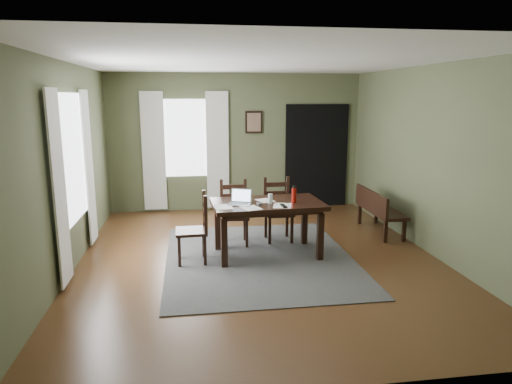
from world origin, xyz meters
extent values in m
cube|color=#492C16|center=(0.00, 0.00, -0.01)|extent=(5.00, 6.00, 0.01)
cube|color=#4F5638|center=(0.00, 3.00, 1.35)|extent=(5.00, 0.02, 2.70)
cube|color=#4F5638|center=(0.00, -3.00, 1.35)|extent=(5.00, 0.02, 2.70)
cube|color=#4F5638|center=(-2.50, 0.00, 1.35)|extent=(0.02, 6.00, 2.70)
cube|color=#4F5638|center=(2.50, 0.00, 1.35)|extent=(0.02, 6.00, 2.70)
cube|color=white|center=(0.00, 0.00, 2.70)|extent=(5.00, 6.00, 0.02)
cube|color=#3C3C3C|center=(0.00, 0.00, 0.01)|extent=(2.60, 3.20, 0.01)
cube|color=black|center=(0.14, 0.13, 0.76)|extent=(1.60, 1.02, 0.06)
cube|color=black|center=(0.14, 0.13, 0.70)|extent=(1.43, 0.85, 0.05)
cube|color=black|center=(-0.51, -0.27, 0.34)|extent=(0.09, 0.09, 0.66)
cube|color=black|center=(-0.55, 0.45, 0.34)|extent=(0.09, 0.09, 0.66)
cube|color=black|center=(0.83, -0.20, 0.34)|extent=(0.09, 0.09, 0.66)
cube|color=black|center=(0.79, 0.53, 0.34)|extent=(0.09, 0.09, 0.66)
cube|color=black|center=(-0.94, -0.02, 0.44)|extent=(0.43, 0.43, 0.04)
cube|color=black|center=(-1.12, 0.15, 0.22)|extent=(0.04, 0.04, 0.41)
cube|color=black|center=(-0.77, 0.15, 0.22)|extent=(0.04, 0.04, 0.41)
cube|color=black|center=(-1.11, -0.19, 0.22)|extent=(0.04, 0.04, 0.41)
cube|color=black|center=(-0.77, -0.19, 0.22)|extent=(0.04, 0.04, 0.41)
cube|color=black|center=(-0.75, 0.16, 0.72)|extent=(0.05, 0.05, 0.52)
cube|color=black|center=(-0.75, -0.20, 0.72)|extent=(0.05, 0.05, 0.52)
cube|color=black|center=(-0.75, -0.02, 0.57)|extent=(0.03, 0.31, 0.07)
cube|color=black|center=(-0.75, -0.02, 0.72)|extent=(0.03, 0.31, 0.07)
cube|color=black|center=(-0.75, -0.02, 0.86)|extent=(0.03, 0.31, 0.07)
cube|color=black|center=(-0.28, 0.67, 0.45)|extent=(0.44, 0.44, 0.04)
cube|color=black|center=(-0.46, 0.50, 0.22)|extent=(0.04, 0.04, 0.42)
cube|color=black|center=(-0.45, 0.85, 0.22)|extent=(0.04, 0.04, 0.42)
cube|color=black|center=(-0.11, 0.49, 0.22)|extent=(0.04, 0.04, 0.42)
cube|color=black|center=(-0.10, 0.84, 0.22)|extent=(0.04, 0.04, 0.42)
cube|color=black|center=(-0.46, 0.87, 0.73)|extent=(0.05, 0.05, 0.53)
cube|color=black|center=(-0.09, 0.86, 0.73)|extent=(0.05, 0.05, 0.53)
cube|color=black|center=(-0.28, 0.86, 0.59)|extent=(0.32, 0.04, 0.07)
cube|color=black|center=(-0.28, 0.86, 0.73)|extent=(0.32, 0.04, 0.07)
cube|color=black|center=(-0.28, 0.86, 0.87)|extent=(0.32, 0.04, 0.07)
cube|color=black|center=(0.43, 0.75, 0.45)|extent=(0.43, 0.43, 0.04)
cube|color=black|center=(0.25, 0.57, 0.22)|extent=(0.04, 0.04, 0.42)
cube|color=black|center=(0.25, 0.92, 0.22)|extent=(0.04, 0.04, 0.42)
cube|color=black|center=(0.60, 0.58, 0.22)|extent=(0.04, 0.04, 0.42)
cube|color=black|center=(0.60, 0.92, 0.22)|extent=(0.04, 0.04, 0.42)
cube|color=black|center=(0.24, 0.94, 0.73)|extent=(0.05, 0.05, 0.53)
cube|color=black|center=(0.61, 0.94, 0.73)|extent=(0.05, 0.05, 0.53)
cube|color=black|center=(0.42, 0.94, 0.59)|extent=(0.32, 0.03, 0.07)
cube|color=black|center=(0.42, 0.94, 0.73)|extent=(0.32, 0.03, 0.07)
cube|color=black|center=(0.42, 0.94, 0.87)|extent=(0.32, 0.03, 0.07)
cube|color=black|center=(2.22, 0.97, 0.38)|extent=(0.41, 1.28, 0.05)
cube|color=black|center=(2.38, 0.42, 0.18)|extent=(0.05, 0.05, 0.36)
cube|color=black|center=(2.06, 0.42, 0.18)|extent=(0.05, 0.05, 0.36)
cube|color=black|center=(2.38, 1.51, 0.18)|extent=(0.05, 0.05, 0.36)
cube|color=black|center=(2.06, 1.51, 0.18)|extent=(0.05, 0.05, 0.36)
cube|color=black|center=(2.04, 0.97, 0.57)|extent=(0.05, 1.28, 0.31)
cube|color=#B7B7BC|center=(-0.27, 0.03, 0.80)|extent=(0.36, 0.30, 0.02)
cube|color=#B7B7BC|center=(-0.23, 0.13, 0.90)|extent=(0.30, 0.16, 0.20)
cube|color=silver|center=(-0.23, 0.12, 0.90)|extent=(0.26, 0.13, 0.16)
cube|color=#3F3F42|center=(-0.27, 0.02, 0.80)|extent=(0.28, 0.21, 0.00)
cube|color=#3F3F42|center=(0.00, -0.04, 0.80)|extent=(0.07, 0.10, 0.03)
cube|color=black|center=(0.31, -0.18, 0.80)|extent=(0.07, 0.20, 0.02)
cylinder|color=silver|center=(0.16, 0.02, 0.86)|extent=(0.07, 0.07, 0.14)
cylinder|color=#B2160D|center=(0.50, 0.04, 0.89)|extent=(0.09, 0.09, 0.21)
cylinder|color=black|center=(0.50, 0.04, 1.01)|extent=(0.05, 0.05, 0.03)
cube|color=white|center=(-0.50, -0.08, 0.79)|extent=(0.25, 0.32, 0.00)
cube|color=white|center=(0.30, -0.12, 0.79)|extent=(0.31, 0.37, 0.00)
cube|color=white|center=(0.12, 0.22, 0.79)|extent=(0.28, 0.32, 0.00)
cube|color=white|center=(-0.14, -0.19, 0.79)|extent=(0.31, 0.35, 0.00)
cube|color=white|center=(-2.47, 0.20, 1.45)|extent=(0.01, 1.30, 1.70)
cube|color=white|center=(-1.00, 2.97, 1.45)|extent=(1.00, 0.01, 1.50)
cube|color=silver|center=(-2.44, -0.62, 1.20)|extent=(0.03, 0.48, 2.30)
cube|color=silver|center=(-2.44, 1.02, 1.20)|extent=(0.03, 0.48, 2.30)
cube|color=silver|center=(-1.62, 2.94, 1.20)|extent=(0.44, 0.03, 2.30)
cube|color=silver|center=(-0.38, 2.94, 1.20)|extent=(0.44, 0.03, 2.30)
cube|color=black|center=(0.35, 2.97, 1.75)|extent=(0.34, 0.03, 0.44)
cube|color=brown|center=(0.35, 2.96, 1.75)|extent=(0.27, 0.01, 0.36)
cube|color=black|center=(1.65, 2.97, 1.05)|extent=(1.30, 0.03, 2.10)
camera|label=1|loc=(-0.94, -6.07, 2.25)|focal=32.00mm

